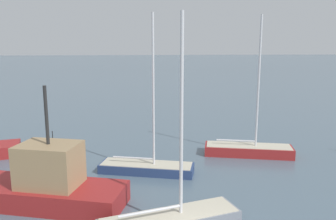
# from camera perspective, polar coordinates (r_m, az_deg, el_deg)

# --- Properties ---
(sailboat_0) EXTENTS (6.05, 3.19, 9.67)m
(sailboat_0) POSITION_cam_1_polar(r_m,az_deg,el_deg) (21.41, -3.59, -9.31)
(sailboat_0) COLOR navy
(sailboat_0) RESTS_ON ground_plane
(sailboat_1) EXTENTS (6.43, 3.30, 9.85)m
(sailboat_1) POSITION_cam_1_polar(r_m,az_deg,el_deg) (25.28, 13.36, -6.31)
(sailboat_1) COLOR maroon
(sailboat_1) RESTS_ON ground_plane
(sailboat_2) EXTENTS (6.28, 3.08, 9.11)m
(sailboat_2) POSITION_cam_1_polar(r_m,az_deg,el_deg) (15.14, 0.41, -18.01)
(sailboat_2) COLOR gray
(sailboat_2) RESTS_ON ground_plane
(fishing_boat_1) EXTENTS (8.50, 4.96, 5.95)m
(fishing_boat_1) POSITION_cam_1_polar(r_m,az_deg,el_deg) (18.11, -19.79, -11.61)
(fishing_boat_1) COLOR maroon
(fishing_boat_1) RESTS_ON ground_plane
(channel_buoy_0) EXTENTS (0.57, 0.57, 1.29)m
(channel_buoy_0) POSITION_cam_1_polar(r_m,az_deg,el_deg) (28.03, -18.76, -5.34)
(channel_buoy_0) COLOR orange
(channel_buoy_0) RESTS_ON ground_plane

